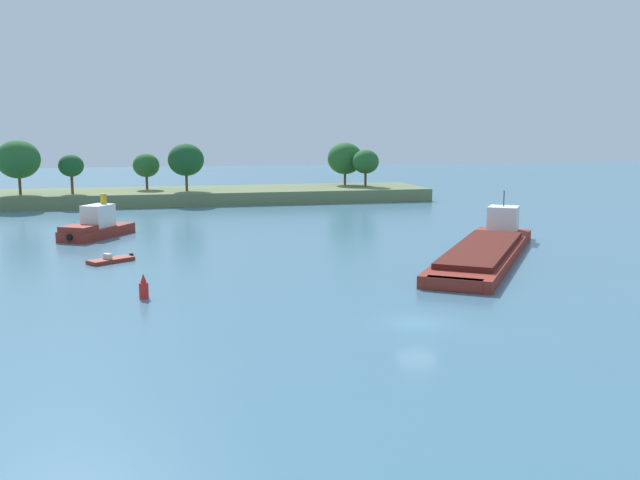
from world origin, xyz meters
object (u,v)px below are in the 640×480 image
(tugboat, at_px, (96,227))
(cargo_barge, at_px, (486,249))
(fishing_skiff, at_px, (111,260))
(channel_buoy_red, at_px, (144,288))

(tugboat, distance_m, cargo_barge, 44.58)
(tugboat, bearing_deg, fishing_skiff, -80.94)
(cargo_barge, bearing_deg, channel_buoy_red, -163.11)
(fishing_skiff, relative_size, cargo_barge, 0.16)
(tugboat, relative_size, channel_buoy_red, 5.56)
(tugboat, xyz_separation_m, cargo_barge, (38.59, -22.31, -0.38))
(cargo_barge, bearing_deg, fishing_skiff, 171.00)
(cargo_barge, xyz_separation_m, channel_buoy_red, (-32.58, -9.89, -0.07))
(channel_buoy_red, bearing_deg, tugboat, 100.58)
(tugboat, bearing_deg, cargo_barge, -30.04)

